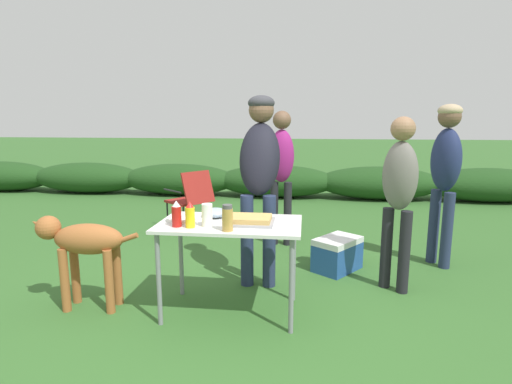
{
  "coord_description": "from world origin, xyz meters",
  "views": [
    {
      "loc": [
        0.57,
        -2.95,
        1.52
      ],
      "look_at": [
        0.14,
        0.52,
        0.89
      ],
      "focal_mm": 28.0,
      "sensor_mm": 36.0,
      "label": 1
    }
  ],
  "objects_px": {
    "paper_cup_stack": "(207,215)",
    "camp_chair_green_behind_table": "(191,196)",
    "dog": "(83,244)",
    "cooler_box": "(337,254)",
    "spice_jar": "(227,218)",
    "plate_stack": "(182,219)",
    "food_tray": "(250,220)",
    "standing_person_in_navy_coat": "(399,187)",
    "mustard_bottle": "(190,215)",
    "standing_person_in_red_jacket": "(281,164)",
    "standing_person_with_beanie": "(260,166)",
    "ketchup_bottle": "(177,214)",
    "standing_person_in_olive_jacket": "(445,166)",
    "mixing_bowl": "(215,213)",
    "folding_table": "(230,232)"
  },
  "relations": [
    {
      "from": "standing_person_in_red_jacket",
      "to": "camp_chair_green_behind_table",
      "type": "relative_size",
      "value": 1.96
    },
    {
      "from": "folding_table",
      "to": "mustard_bottle",
      "type": "height_order",
      "value": "mustard_bottle"
    },
    {
      "from": "paper_cup_stack",
      "to": "camp_chair_green_behind_table",
      "type": "distance_m",
      "value": 2.68
    },
    {
      "from": "standing_person_in_olive_jacket",
      "to": "standing_person_in_navy_coat",
      "type": "height_order",
      "value": "standing_person_in_olive_jacket"
    },
    {
      "from": "dog",
      "to": "cooler_box",
      "type": "xyz_separation_m",
      "value": [
        2.11,
        1.1,
        -0.37
      ]
    },
    {
      "from": "mixing_bowl",
      "to": "spice_jar",
      "type": "xyz_separation_m",
      "value": [
        0.18,
        -0.39,
        0.06
      ]
    },
    {
      "from": "food_tray",
      "to": "plate_stack",
      "type": "xyz_separation_m",
      "value": [
        -0.54,
        0.02,
        -0.01
      ]
    },
    {
      "from": "standing_person_in_navy_coat",
      "to": "cooler_box",
      "type": "distance_m",
      "value": 1.0
    },
    {
      "from": "standing_person_in_navy_coat",
      "to": "camp_chair_green_behind_table",
      "type": "height_order",
      "value": "standing_person_in_navy_coat"
    },
    {
      "from": "ketchup_bottle",
      "to": "spice_jar",
      "type": "distance_m",
      "value": 0.4
    },
    {
      "from": "plate_stack",
      "to": "mustard_bottle",
      "type": "xyz_separation_m",
      "value": [
        0.12,
        -0.19,
        0.08
      ]
    },
    {
      "from": "food_tray",
      "to": "standing_person_in_navy_coat",
      "type": "xyz_separation_m",
      "value": [
        1.23,
        0.61,
        0.18
      ]
    },
    {
      "from": "mustard_bottle",
      "to": "standing_person_in_red_jacket",
      "type": "distance_m",
      "value": 2.07
    },
    {
      "from": "standing_person_in_olive_jacket",
      "to": "cooler_box",
      "type": "relative_size",
      "value": 2.92
    },
    {
      "from": "ketchup_bottle",
      "to": "standing_person_with_beanie",
      "type": "distance_m",
      "value": 1.02
    },
    {
      "from": "ketchup_bottle",
      "to": "cooler_box",
      "type": "bearing_deg",
      "value": 42.8
    },
    {
      "from": "standing_person_in_olive_jacket",
      "to": "standing_person_in_navy_coat",
      "type": "bearing_deg",
      "value": -65.24
    },
    {
      "from": "cooler_box",
      "to": "camp_chair_green_behind_table",
      "type": "bearing_deg",
      "value": -87.28
    },
    {
      "from": "food_tray",
      "to": "ketchup_bottle",
      "type": "bearing_deg",
      "value": -163.49
    },
    {
      "from": "camp_chair_green_behind_table",
      "to": "standing_person_with_beanie",
      "type": "bearing_deg",
      "value": -107.68
    },
    {
      "from": "standing_person_with_beanie",
      "to": "cooler_box",
      "type": "relative_size",
      "value": 3.04
    },
    {
      "from": "folding_table",
      "to": "standing_person_in_olive_jacket",
      "type": "height_order",
      "value": "standing_person_in_olive_jacket"
    },
    {
      "from": "standing_person_in_olive_jacket",
      "to": "dog",
      "type": "relative_size",
      "value": 1.89
    },
    {
      "from": "mixing_bowl",
      "to": "folding_table",
      "type": "bearing_deg",
      "value": -45.52
    },
    {
      "from": "standing_person_in_red_jacket",
      "to": "standing_person_in_olive_jacket",
      "type": "distance_m",
      "value": 1.78
    },
    {
      "from": "dog",
      "to": "plate_stack",
      "type": "bearing_deg",
      "value": -86.89
    },
    {
      "from": "standing_person_with_beanie",
      "to": "camp_chair_green_behind_table",
      "type": "distance_m",
      "value": 2.16
    },
    {
      "from": "dog",
      "to": "cooler_box",
      "type": "distance_m",
      "value": 2.4
    },
    {
      "from": "camp_chair_green_behind_table",
      "to": "cooler_box",
      "type": "height_order",
      "value": "camp_chair_green_behind_table"
    },
    {
      "from": "mixing_bowl",
      "to": "mustard_bottle",
      "type": "xyz_separation_m",
      "value": [
        -0.11,
        -0.33,
        0.06
      ]
    },
    {
      "from": "standing_person_in_red_jacket",
      "to": "cooler_box",
      "type": "bearing_deg",
      "value": -46.77
    },
    {
      "from": "food_tray",
      "to": "spice_jar",
      "type": "bearing_deg",
      "value": -120.02
    },
    {
      "from": "spice_jar",
      "to": "standing_person_in_olive_jacket",
      "type": "bearing_deg",
      "value": 38.16
    },
    {
      "from": "mustard_bottle",
      "to": "standing_person_in_red_jacket",
      "type": "relative_size",
      "value": 0.12
    },
    {
      "from": "standing_person_with_beanie",
      "to": "mixing_bowl",
      "type": "bearing_deg",
      "value": -120.96
    },
    {
      "from": "standing_person_in_red_jacket",
      "to": "cooler_box",
      "type": "xyz_separation_m",
      "value": [
        0.63,
        -0.79,
        -0.84
      ]
    },
    {
      "from": "spice_jar",
      "to": "plate_stack",
      "type": "bearing_deg",
      "value": 149.09
    },
    {
      "from": "spice_jar",
      "to": "mixing_bowl",
      "type": "bearing_deg",
      "value": 114.72
    },
    {
      "from": "food_tray",
      "to": "paper_cup_stack",
      "type": "xyz_separation_m",
      "value": [
        -0.3,
        -0.12,
        0.06
      ]
    },
    {
      "from": "plate_stack",
      "to": "standing_person_with_beanie",
      "type": "bearing_deg",
      "value": 50.77
    },
    {
      "from": "standing_person_with_beanie",
      "to": "dog",
      "type": "relative_size",
      "value": 1.96
    },
    {
      "from": "mustard_bottle",
      "to": "standing_person_with_beanie",
      "type": "bearing_deg",
      "value": 63.72
    },
    {
      "from": "folding_table",
      "to": "plate_stack",
      "type": "height_order",
      "value": "plate_stack"
    },
    {
      "from": "plate_stack",
      "to": "standing_person_in_olive_jacket",
      "type": "bearing_deg",
      "value": 28.64
    },
    {
      "from": "plate_stack",
      "to": "standing_person_in_navy_coat",
      "type": "distance_m",
      "value": 1.88
    },
    {
      "from": "food_tray",
      "to": "camp_chair_green_behind_table",
      "type": "height_order",
      "value": "camp_chair_green_behind_table"
    },
    {
      "from": "mixing_bowl",
      "to": "standing_person_in_red_jacket",
      "type": "distance_m",
      "value": 1.73
    },
    {
      "from": "folding_table",
      "to": "spice_jar",
      "type": "xyz_separation_m",
      "value": [
        0.03,
        -0.23,
        0.17
      ]
    },
    {
      "from": "paper_cup_stack",
      "to": "dog",
      "type": "relative_size",
      "value": 0.19
    },
    {
      "from": "paper_cup_stack",
      "to": "dog",
      "type": "height_order",
      "value": "paper_cup_stack"
    }
  ]
}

